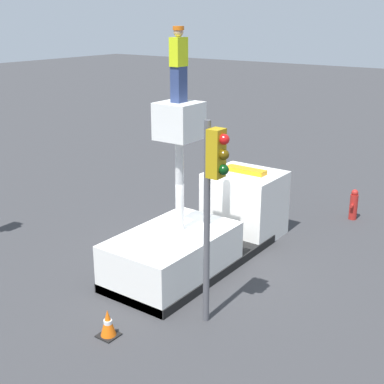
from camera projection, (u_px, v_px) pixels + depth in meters
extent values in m
plane|color=#38383A|center=(194.00, 265.00, 14.68)|extent=(120.00, 120.00, 0.00)
cube|color=black|center=(194.00, 261.00, 14.65)|extent=(5.37, 2.18, 0.24)
cube|color=white|center=(173.00, 256.00, 13.77)|extent=(3.49, 2.12, 1.25)
cube|color=white|center=(245.00, 204.00, 16.43)|extent=(1.88, 2.12, 2.01)
cube|color=black|center=(260.00, 184.00, 17.03)|extent=(0.03, 1.80, 0.80)
cube|color=orange|center=(246.00, 170.00, 16.09)|extent=(0.36, 1.27, 0.14)
cylinder|color=silver|center=(180.00, 184.00, 13.42)|extent=(0.22, 0.22, 2.50)
cube|color=white|center=(179.00, 121.00, 12.92)|extent=(0.96, 0.96, 0.90)
cube|color=navy|center=(179.00, 85.00, 12.65)|extent=(0.34, 0.26, 0.84)
cube|color=#D1E519|center=(179.00, 52.00, 12.41)|extent=(0.40, 0.26, 0.66)
sphere|color=tan|center=(178.00, 32.00, 12.27)|extent=(0.23, 0.23, 0.23)
cylinder|color=orange|center=(178.00, 28.00, 12.24)|extent=(0.26, 0.26, 0.09)
cylinder|color=#515156|center=(207.00, 226.00, 11.32)|extent=(0.14, 0.14, 4.55)
cube|color=#B79314|center=(216.00, 153.00, 10.69)|extent=(0.34, 0.28, 1.00)
sphere|color=red|center=(224.00, 139.00, 10.49)|extent=(0.22, 0.22, 0.22)
sphere|color=#503C07|center=(224.00, 155.00, 10.59)|extent=(0.22, 0.22, 0.22)
sphere|color=#083710|center=(224.00, 170.00, 10.69)|extent=(0.22, 0.22, 0.22)
cylinder|color=#B2231E|center=(353.00, 207.00, 17.85)|extent=(0.27, 0.27, 0.87)
sphere|color=#B2231E|center=(355.00, 193.00, 17.70)|extent=(0.23, 0.23, 0.23)
cylinder|color=#B2231E|center=(352.00, 206.00, 17.68)|extent=(0.12, 0.11, 0.11)
cylinder|color=#B2231E|center=(356.00, 203.00, 17.97)|extent=(0.12, 0.11, 0.11)
cube|color=black|center=(109.00, 335.00, 11.43)|extent=(0.42, 0.42, 0.03)
cone|color=orange|center=(108.00, 323.00, 11.34)|extent=(0.35, 0.35, 0.63)
cylinder|color=white|center=(108.00, 322.00, 11.33)|extent=(0.18, 0.18, 0.09)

